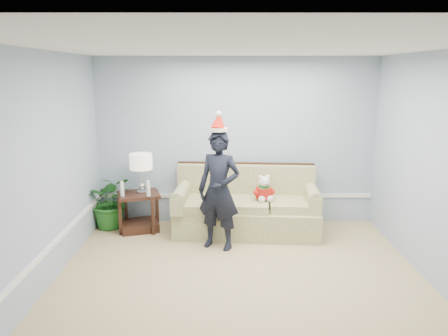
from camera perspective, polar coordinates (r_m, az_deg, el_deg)
name	(u,v)px	position (r m, az deg, el deg)	size (l,w,h in m)	color
room_shell	(243,179)	(4.61, 2.51, -1.40)	(4.54, 5.04, 2.74)	tan
wainscot_trim	(152,222)	(6.07, -9.33, -7.00)	(4.49, 4.99, 0.06)	white
sofa	(246,209)	(6.85, 2.95, -5.33)	(2.26, 1.10, 1.03)	#5C6630
side_table	(139,216)	(7.05, -11.01, -6.14)	(0.75, 0.69, 0.61)	#311B12
table_lamp	(141,163)	(6.83, -10.79, 0.61)	(0.35, 0.35, 0.62)	silver
candle_pair	(135,189)	(6.76, -11.52, -2.71)	(0.46, 0.06, 0.24)	silver
houseplant	(111,201)	(7.21, -14.54, -4.23)	(0.79, 0.68, 0.88)	#1D5C1D
man	(219,190)	(6.08, -0.67, -2.96)	(0.61, 0.40, 1.68)	black
santa_hat	(219,122)	(5.91, -0.69, 6.02)	(0.31, 0.33, 0.29)	silver
teddy_bear	(264,191)	(6.66, 5.23, -3.03)	(0.29, 0.31, 0.40)	silver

